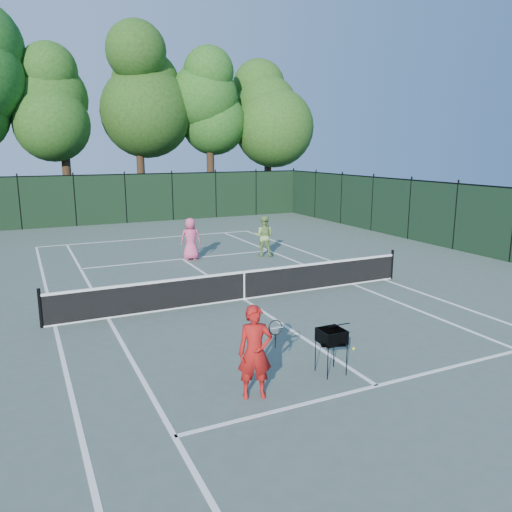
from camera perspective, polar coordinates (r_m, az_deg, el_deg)
name	(u,v)px	position (r m, az deg, el deg)	size (l,w,h in m)	color
ground	(244,299)	(15.55, -1.37, -4.97)	(90.00, 90.00, 0.00)	#48584E
sideline_doubles_left	(55,326)	(14.33, -21.99, -7.39)	(0.10, 23.77, 0.01)	white
sideline_doubles_right	(384,280)	(18.39, 14.43, -2.63)	(0.10, 23.77, 0.01)	white
sideline_singles_left	(108,318)	(14.45, -16.54, -6.83)	(0.10, 23.77, 0.01)	white
sideline_singles_right	(353,284)	(17.56, 10.99, -3.16)	(0.10, 23.77, 0.01)	white
baseline_far	(151,238)	(26.56, -11.94, 1.99)	(10.97, 0.10, 0.01)	white
service_line_near	(377,386)	(10.44, 13.64, -14.21)	(8.23, 0.10, 0.01)	white
service_line_far	(182,259)	(21.36, -8.42, -0.33)	(8.23, 0.10, 0.01)	white
center_service_line	(244,299)	(15.55, -1.37, -4.96)	(0.10, 12.80, 0.01)	white
tennis_net	(244,284)	(15.41, -1.38, -3.28)	(11.69, 0.09, 1.06)	black
fence_far	(126,199)	(32.29, -14.67, 6.31)	(24.00, 0.05, 3.00)	black
tree_2	(61,98)	(35.63, -21.40, 16.45)	(6.00, 6.00, 12.40)	black
tree_3	(137,82)	(37.02, -13.48, 18.73)	(7.00, 7.00, 14.45)	black
tree_4	(209,98)	(37.68, -5.37, 17.56)	(6.20, 6.20, 12.97)	black
tree_5	(268,107)	(40.10, 1.40, 16.66)	(5.80, 5.80, 12.23)	black
coach	(255,352)	(9.41, -0.10, -10.93)	(1.06, 0.60, 1.78)	#A71513
player_pink	(191,239)	(21.06, -7.47, 1.96)	(1.01, 0.84, 1.77)	#D34A75
player_green	(264,236)	(21.55, 0.90, 2.30)	(1.09, 1.05, 1.77)	#81AA55
ball_hopper	(332,336)	(10.48, 8.63, -9.07)	(0.65, 0.65, 0.96)	black
loose_ball_midcourt	(354,349)	(11.99, 11.09, -10.35)	(0.07, 0.07, 0.07)	#D6EB30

